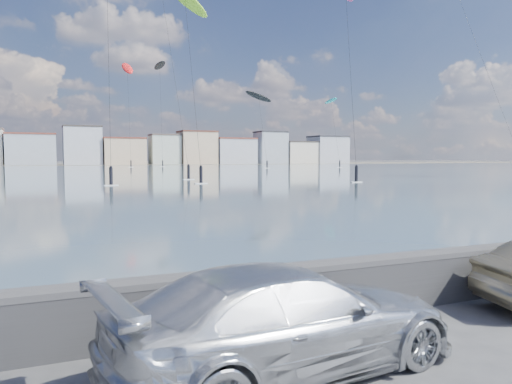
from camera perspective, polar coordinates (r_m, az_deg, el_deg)
bay_water at (r=96.37m, az=-21.63°, el=2.04°), size 500.00×177.00×0.00m
far_shore_strip at (r=204.82m, az=-22.53°, el=2.92°), size 500.00×60.00×0.00m
seawall at (r=8.31m, az=-2.86°, el=-12.00°), size 400.00×0.36×1.08m
far_buildings at (r=190.85m, az=-22.13°, el=4.68°), size 240.79×13.26×14.60m
car_silver at (r=6.84m, az=3.56°, el=-14.31°), size 5.20×2.66×1.44m
kitesurfer_0 at (r=67.68m, az=-8.10°, el=20.81°), size 7.98×14.31×25.05m
kitesurfer_5 at (r=156.34m, az=-14.50°, el=13.41°), size 3.52×14.97×31.94m
kitesurfer_9 at (r=135.97m, az=0.31°, el=10.74°), size 9.02×9.86×20.90m
kitesurfer_12 at (r=147.56m, az=8.56°, el=10.14°), size 4.94×13.04×19.97m
kitesurfer_14 at (r=167.05m, az=-10.95°, el=13.93°), size 5.49×21.54×33.26m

